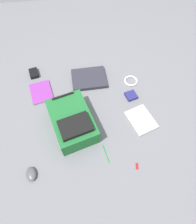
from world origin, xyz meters
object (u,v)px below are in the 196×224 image
(earbud_pouch, at_px, (131,96))
(pen_black, at_px, (106,154))
(power_brick, at_px, (34,73))
(book_comic, at_px, (41,92))
(usb_stick, at_px, (137,166))
(book_blue, at_px, (141,120))
(computer_mouse, at_px, (31,174))
(backpack, at_px, (72,121))
(laptop, at_px, (89,78))
(cable_coil, at_px, (131,81))

(earbud_pouch, bearing_deg, pen_black, -121.17)
(power_brick, relative_size, pen_black, 0.80)
(book_comic, distance_m, usb_stick, 1.00)
(power_brick, height_order, earbud_pouch, power_brick)
(book_blue, xyz_separation_m, computer_mouse, (-0.85, -0.32, 0.01))
(power_brick, bearing_deg, usb_stick, -51.97)
(backpack, bearing_deg, pen_black, -48.87)
(book_comic, xyz_separation_m, power_brick, (-0.07, 0.22, 0.01))
(backpack, distance_m, power_brick, 0.68)
(pen_black, bearing_deg, power_brick, 123.10)
(pen_black, bearing_deg, book_comic, 127.66)
(book_comic, relative_size, earbud_pouch, 2.90)
(pen_black, height_order, usb_stick, same)
(laptop, distance_m, usb_stick, 0.87)
(laptop, xyz_separation_m, earbud_pouch, (0.34, -0.24, -0.00))
(laptop, bearing_deg, book_comic, -167.46)
(cable_coil, height_order, usb_stick, cable_coil)
(backpack, height_order, earbud_pouch, backpack)
(backpack, height_order, power_brick, backpack)
(laptop, relative_size, pen_black, 2.22)
(usb_stick, bearing_deg, book_blue, 71.78)
(laptop, height_order, power_brick, same)
(laptop, bearing_deg, backpack, -110.39)
(computer_mouse, height_order, earbud_pouch, computer_mouse)
(laptop, bearing_deg, pen_black, -86.11)
(book_blue, bearing_deg, power_brick, 145.15)
(book_blue, height_order, computer_mouse, computer_mouse)
(pen_black, xyz_separation_m, usb_stick, (0.20, -0.12, 0.00))
(earbud_pouch, xyz_separation_m, usb_stick, (-0.09, -0.60, -0.01))
(book_blue, bearing_deg, computer_mouse, -159.31)
(book_comic, height_order, pen_black, book_comic)
(laptop, bearing_deg, computer_mouse, -120.97)
(cable_coil, bearing_deg, power_brick, 167.26)
(backpack, bearing_deg, computer_mouse, -132.49)
(cable_coil, height_order, pen_black, cable_coil)
(computer_mouse, distance_m, earbud_pouch, 0.99)
(book_blue, bearing_deg, earbud_pouch, 97.13)
(usb_stick, bearing_deg, backpack, 138.74)
(book_blue, relative_size, earbud_pouch, 3.11)
(book_comic, bearing_deg, usb_stick, -47.32)
(laptop, distance_m, book_comic, 0.44)
(book_comic, height_order, power_brick, power_brick)
(power_brick, bearing_deg, cable_coil, -12.74)
(computer_mouse, relative_size, pen_black, 0.71)
(computer_mouse, distance_m, cable_coil, 1.12)
(cable_coil, relative_size, pen_black, 0.86)
(power_brick, bearing_deg, computer_mouse, -88.61)
(computer_mouse, bearing_deg, usb_stick, 162.92)
(power_brick, bearing_deg, pen_black, -56.90)
(book_comic, xyz_separation_m, usb_stick, (0.68, -0.74, -0.00))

